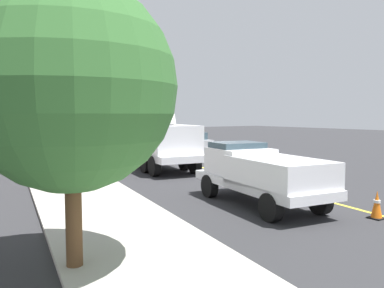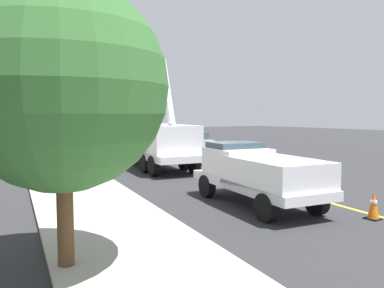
# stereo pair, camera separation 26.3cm
# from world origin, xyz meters

# --- Properties ---
(ground) EXTENTS (120.00, 120.00, 0.00)m
(ground) POSITION_xyz_m (0.00, 0.00, 0.00)
(ground) COLOR #2D2D30
(sidewalk_far_side) EXTENTS (59.93, 11.80, 0.12)m
(sidewalk_far_side) POSITION_xyz_m (1.05, 7.56, 0.06)
(sidewalk_far_side) COLOR #B2ADA3
(sidewalk_far_side) RESTS_ON ground
(lane_centre_stripe) EXTENTS (49.55, 7.02, 0.01)m
(lane_centre_stripe) POSITION_xyz_m (0.00, 0.00, 0.00)
(lane_centre_stripe) COLOR yellow
(lane_centre_stripe) RESTS_ON ground
(utility_bucket_truck) EXTENTS (8.47, 3.60, 7.60)m
(utility_bucket_truck) POSITION_xyz_m (2.20, 2.24, 1.63)
(utility_bucket_truck) COLOR white
(utility_bucket_truck) RESTS_ON ground
(service_pickup_truck) EXTENTS (5.84, 2.85, 2.06)m
(service_pickup_truck) POSITION_xyz_m (-7.99, 3.64, 1.12)
(service_pickup_truck) COLOR white
(service_pickup_truck) RESTS_ON ground
(passing_minivan) EXTENTS (5.02, 2.54, 1.69)m
(passing_minivan) POSITION_xyz_m (8.28, -4.16, 0.97)
(passing_minivan) COLOR silver
(passing_minivan) RESTS_ON ground
(traffic_cone_leading) EXTENTS (0.40, 0.40, 0.84)m
(traffic_cone_leading) POSITION_xyz_m (-11.18, 1.98, 0.41)
(traffic_cone_leading) COLOR black
(traffic_cone_leading) RESTS_ON ground
(traffic_cone_mid_front) EXTENTS (0.40, 0.40, 0.79)m
(traffic_cone_mid_front) POSITION_xyz_m (-2.72, 1.23, 0.39)
(traffic_cone_mid_front) COLOR black
(traffic_cone_mid_front) RESTS_ON ground
(traffic_cone_mid_rear) EXTENTS (0.40, 0.40, 0.82)m
(traffic_cone_mid_rear) POSITION_xyz_m (5.76, 0.11, 0.40)
(traffic_cone_mid_rear) COLOR black
(traffic_cone_mid_rear) RESTS_ON ground
(traffic_signal_mast) EXTENTS (5.28, 1.01, 8.57)m
(traffic_signal_mast) POSITION_xyz_m (4.67, 6.03, 6.04)
(traffic_signal_mast) COLOR gray
(traffic_signal_mast) RESTS_ON ground
(street_tree_left) EXTENTS (4.08, 4.08, 5.67)m
(street_tree_left) POSITION_xyz_m (-10.04, 10.59, 3.62)
(street_tree_left) COLOR brown
(street_tree_left) RESTS_ON ground
(street_tree_right) EXTENTS (2.90, 2.90, 5.55)m
(street_tree_right) POSITION_xyz_m (10.42, 7.05, 4.07)
(street_tree_right) COLOR brown
(street_tree_right) RESTS_ON ground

